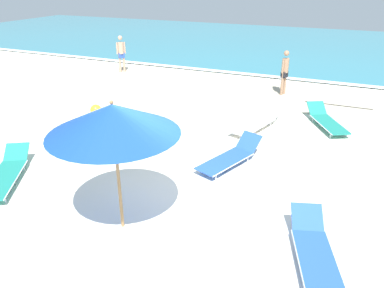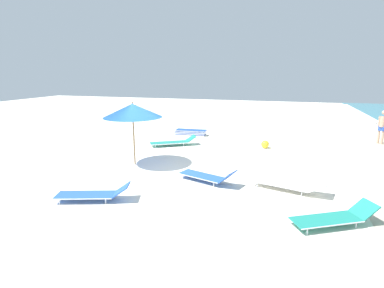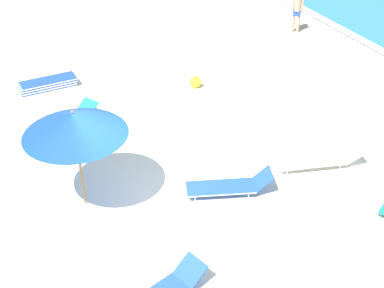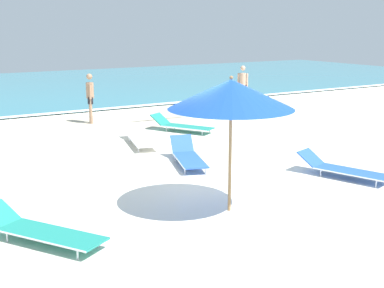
% 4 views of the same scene
% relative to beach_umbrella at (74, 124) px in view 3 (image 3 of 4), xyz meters
% --- Properties ---
extents(ground_plane, '(60.00, 60.00, 0.16)m').
position_rel_beach_umbrella_xyz_m(ground_plane, '(0.54, 1.23, -2.30)').
color(ground_plane, silver).
extents(beach_umbrella, '(2.33, 2.33, 2.56)m').
position_rel_beach_umbrella_xyz_m(beach_umbrella, '(0.00, 0.00, 0.00)').
color(beach_umbrella, '#9E7547').
rests_on(beach_umbrella, ground_plane).
extents(lounger_stack, '(0.70, 1.93, 0.32)m').
position_rel_beach_umbrella_xyz_m(lounger_stack, '(-6.26, 0.45, -2.05)').
color(lounger_stack, blue).
rests_on(lounger_stack, ground_plane).
extents(sun_lounger_near_water_left, '(1.25, 2.15, 0.57)m').
position_rel_beach_umbrella_xyz_m(sun_lounger_near_water_left, '(1.08, 3.32, -2.00)').
color(sun_lounger_near_water_left, blue).
rests_on(sun_lounger_near_water_left, ground_plane).
extents(sun_lounger_near_water_right, '(1.18, 2.37, 0.47)m').
position_rel_beach_umbrella_xyz_m(sun_lounger_near_water_right, '(1.07, 5.99, -2.01)').
color(sun_lounger_near_water_right, white).
rests_on(sun_lounger_near_water_right, ground_plane).
extents(sun_lounger_mid_beach_solo, '(1.72, 2.31, 0.48)m').
position_rel_beach_umbrella_xyz_m(sun_lounger_mid_beach_solo, '(-3.48, 0.38, -2.01)').
color(sun_lounger_mid_beach_solo, '#1E8475').
rests_on(sun_lounger_mid_beach_solo, ground_plane).
extents(beachgoer_shoreline_child, '(0.34, 0.35, 1.76)m').
position_rel_beach_umbrella_xyz_m(beachgoer_shoreline_child, '(-7.03, 10.68, -1.22)').
color(beachgoer_shoreline_child, tan).
rests_on(beachgoer_shoreline_child, ground_plane).
extents(beach_ball, '(0.39, 0.39, 0.39)m').
position_rel_beach_umbrella_xyz_m(beach_ball, '(-4.33, 4.94, -2.02)').
color(beach_ball, yellow).
rests_on(beach_ball, ground_plane).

